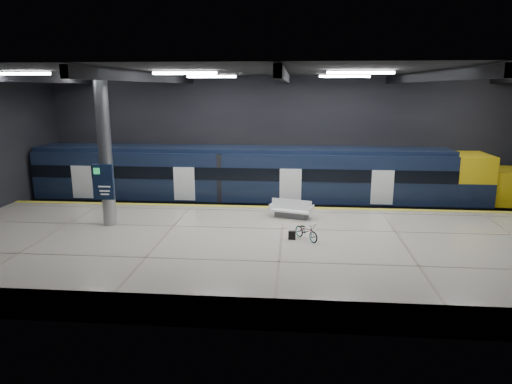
# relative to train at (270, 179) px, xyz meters

# --- Properties ---
(ground) EXTENTS (30.00, 30.00, 0.00)m
(ground) POSITION_rel_train_xyz_m (0.91, -5.50, -2.06)
(ground) COLOR black
(ground) RESTS_ON ground
(room_shell) EXTENTS (30.10, 16.10, 8.05)m
(room_shell) POSITION_rel_train_xyz_m (0.91, -5.49, 3.66)
(room_shell) COLOR black
(room_shell) RESTS_ON ground
(platform) EXTENTS (30.00, 11.00, 1.10)m
(platform) POSITION_rel_train_xyz_m (0.91, -8.00, -1.51)
(platform) COLOR #BCB39F
(platform) RESTS_ON ground
(safety_strip) EXTENTS (30.00, 0.40, 0.01)m
(safety_strip) POSITION_rel_train_xyz_m (0.91, -2.75, -0.95)
(safety_strip) COLOR gold
(safety_strip) RESTS_ON platform
(rails) EXTENTS (30.00, 1.52, 0.16)m
(rails) POSITION_rel_train_xyz_m (0.91, 0.00, -1.98)
(rails) COLOR gray
(rails) RESTS_ON ground
(train) EXTENTS (29.40, 2.84, 3.79)m
(train) POSITION_rel_train_xyz_m (0.00, 0.00, 0.00)
(train) COLOR black
(train) RESTS_ON ground
(bench) EXTENTS (2.21, 1.39, 0.91)m
(bench) POSITION_rel_train_xyz_m (1.30, -4.65, -0.64)
(bench) COLOR #595B60
(bench) RESTS_ON platform
(bicycle) EXTENTS (1.27, 1.43, 0.75)m
(bicycle) POSITION_rel_train_xyz_m (1.96, -7.92, -0.59)
(bicycle) COLOR #99999E
(bicycle) RESTS_ON platform
(pannier_bag) EXTENTS (0.31, 0.19, 0.35)m
(pannier_bag) POSITION_rel_train_xyz_m (1.36, -7.92, -0.78)
(pannier_bag) COLOR black
(pannier_bag) RESTS_ON platform
(info_column) EXTENTS (0.90, 0.78, 6.90)m
(info_column) POSITION_rel_train_xyz_m (-7.09, -6.52, 2.40)
(info_column) COLOR #9EA0A5
(info_column) RESTS_ON platform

